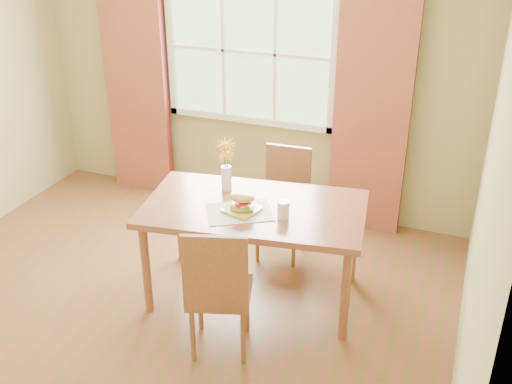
{
  "coord_description": "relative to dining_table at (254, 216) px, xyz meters",
  "views": [
    {
      "loc": [
        1.97,
        -3.1,
        2.74
      ],
      "look_at": [
        0.64,
        0.37,
        0.91
      ],
      "focal_mm": 42.0,
      "sensor_mm": 36.0,
      "label": 1
    }
  ],
  "objects": [
    {
      "name": "dining_table",
      "position": [
        0.0,
        0.0,
        0.0
      ],
      "size": [
        1.68,
        1.1,
        0.77
      ],
      "rotation": [
        0.0,
        0.0,
        0.14
      ],
      "color": "brown",
      "rests_on": "room"
    },
    {
      "name": "placemat",
      "position": [
        -0.06,
        -0.13,
        0.08
      ],
      "size": [
        0.56,
        0.51,
        0.01
      ],
      "primitive_type": "cube",
      "rotation": [
        0.0,
        0.0,
        0.54
      ],
      "color": "silver",
      "rests_on": "dining_table"
    },
    {
      "name": "croissant_sandwich",
      "position": [
        -0.04,
        -0.13,
        0.16
      ],
      "size": [
        0.2,
        0.16,
        0.13
      ],
      "rotation": [
        0.0,
        0.0,
        0.25
      ],
      "color": "gold",
      "rests_on": "plate"
    },
    {
      "name": "flower_vase",
      "position": [
        -0.29,
        0.17,
        0.32
      ],
      "size": [
        0.16,
        0.16,
        0.4
      ],
      "color": "silver",
      "rests_on": "dining_table"
    },
    {
      "name": "curtain_left",
      "position": [
        -1.75,
        1.36,
        0.41
      ],
      "size": [
        0.65,
        0.08,
        2.2
      ],
      "primitive_type": "cube",
      "color": "maroon",
      "rests_on": "room"
    },
    {
      "name": "water_glass",
      "position": [
        0.25,
        -0.09,
        0.14
      ],
      "size": [
        0.08,
        0.08,
        0.12
      ],
      "color": "silver",
      "rests_on": "dining_table"
    },
    {
      "name": "plate",
      "position": [
        -0.05,
        -0.11,
        0.09
      ],
      "size": [
        0.29,
        0.29,
        0.01
      ],
      "primitive_type": "cube",
      "rotation": [
        0.0,
        0.0,
        -0.29
      ],
      "color": "gold",
      "rests_on": "placemat"
    },
    {
      "name": "room",
      "position": [
        -0.6,
        -0.42,
        0.66
      ],
      "size": [
        4.24,
        3.84,
        2.74
      ],
      "color": "brown",
      "rests_on": "ground"
    },
    {
      "name": "chair_far",
      "position": [
        -0.0,
        0.7,
        -0.18
      ],
      "size": [
        0.4,
        0.4,
        0.92
      ],
      "rotation": [
        0.0,
        0.0,
        0.05
      ],
      "color": "brown",
      "rests_on": "room"
    },
    {
      "name": "chair_near",
      "position": [
        0.02,
        -0.7,
        -0.16
      ],
      "size": [
        0.5,
        0.5,
        0.97
      ],
      "rotation": [
        0.0,
        0.0,
        0.3
      ],
      "color": "brown",
      "rests_on": "room"
    },
    {
      "name": "curtain_right",
      "position": [
        0.55,
        1.36,
        0.41
      ],
      "size": [
        0.65,
        0.08,
        2.2
      ],
      "primitive_type": "cube",
      "color": "maroon",
      "rests_on": "room"
    },
    {
      "name": "window",
      "position": [
        -0.6,
        1.45,
        0.81
      ],
      "size": [
        1.62,
        0.06,
        1.32
      ],
      "color": "#9FC494",
      "rests_on": "room"
    }
  ]
}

